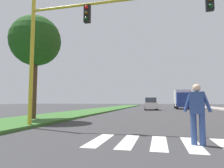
% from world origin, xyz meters
% --- Properties ---
extents(ground_plane, '(140.00, 140.00, 0.00)m').
position_xyz_m(ground_plane, '(0.00, 30.00, 0.00)').
color(ground_plane, '#38383A').
extents(crosswalk, '(4.95, 2.20, 0.01)m').
position_xyz_m(crosswalk, '(0.00, 8.24, 0.00)').
color(crosswalk, silver).
rests_on(crosswalk, ground_plane).
extents(median_strip, '(4.24, 64.00, 0.15)m').
position_xyz_m(median_strip, '(-8.05, 28.00, 0.07)').
color(median_strip, '#386B2D').
rests_on(median_strip, ground_plane).
extents(tree_mid, '(3.18, 3.18, 6.49)m').
position_xyz_m(tree_mid, '(-8.01, 13.03, 5.01)').
color(tree_mid, '#4C3823').
rests_on(tree_mid, median_strip).
extents(traffic_light_gantry, '(9.26, 0.30, 6.00)m').
position_xyz_m(traffic_light_gantry, '(-3.49, 10.25, 4.37)').
color(traffic_light_gantry, gold).
rests_on(traffic_light_gantry, median_strip).
extents(pedestrian_performer, '(0.74, 0.33, 1.69)m').
position_xyz_m(pedestrian_performer, '(0.60, 8.16, 0.93)').
color(pedestrian_performer, '#334C8C').
rests_on(pedestrian_performer, ground_plane).
extents(sedan_midblock, '(2.06, 4.23, 1.74)m').
position_xyz_m(sedan_midblock, '(-1.62, 31.09, 0.80)').
color(sedan_midblock, silver).
rests_on(sedan_midblock, ground_plane).
extents(truck_box_delivery, '(2.40, 6.20, 3.10)m').
position_xyz_m(truck_box_delivery, '(3.32, 36.52, 1.63)').
color(truck_box_delivery, navy).
rests_on(truck_box_delivery, ground_plane).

